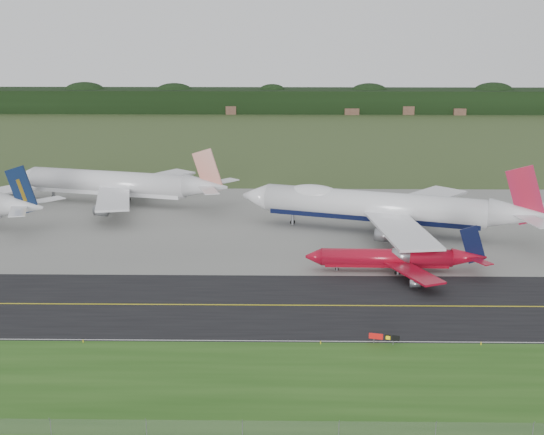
{
  "coord_description": "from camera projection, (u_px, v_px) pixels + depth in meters",
  "views": [
    {
      "loc": [
        -1.05,
        -131.93,
        51.01
      ],
      "look_at": [
        -3.37,
        22.0,
        9.42
      ],
      "focal_mm": 50.0,
      "sensor_mm": 36.0,
      "label": 1
    }
  ],
  "objects": [
    {
      "name": "perimeter_fence",
      "position": [
        291.0,
        429.0,
        94.02
      ],
      "size": [
        320.0,
        0.1,
        320.0
      ],
      "color": "slate",
      "rests_on": "ground"
    },
    {
      "name": "jet_star_tail",
      "position": [
        119.0,
        184.0,
        208.5
      ],
      "size": [
        62.76,
        51.51,
        16.71
      ],
      "color": "silver",
      "rests_on": "ground"
    },
    {
      "name": "taxiway",
      "position": [
        288.0,
        305.0,
        136.77
      ],
      "size": [
        400.0,
        32.0,
        0.02
      ],
      "primitive_type": "cube",
      "color": "black",
      "rests_on": "ground"
    },
    {
      "name": "edge_marker_center",
      "position": [
        321.0,
        342.0,
        120.71
      ],
      "size": [
        0.16,
        0.16,
        0.5
      ],
      "primitive_type": "cylinder",
      "color": "yellow",
      "rests_on": "ground"
    },
    {
      "name": "taxiway_edge_line",
      "position": [
        289.0,
        341.0,
        121.81
      ],
      "size": [
        400.0,
        0.25,
        0.0
      ],
      "primitive_type": "cube",
      "color": "silver",
      "rests_on": "taxiway"
    },
    {
      "name": "taxiway_centreline",
      "position": [
        288.0,
        305.0,
        136.77
      ],
      "size": [
        400.0,
        0.4,
        0.0
      ],
      "primitive_type": "cube",
      "color": "gold",
      "rests_on": "taxiway"
    },
    {
      "name": "horizon_treeline",
      "position": [
        285.0,
        102.0,
        403.47
      ],
      "size": [
        700.0,
        25.0,
        12.0
      ],
      "color": "black",
      "rests_on": "ground"
    },
    {
      "name": "taxiway_sign",
      "position": [
        384.0,
        337.0,
        120.52
      ],
      "size": [
        4.78,
        1.29,
        1.62
      ],
      "color": "slate",
      "rests_on": "ground"
    },
    {
      "name": "jet_ba_747",
      "position": [
        385.0,
        207.0,
        180.52
      ],
      "size": [
        72.47,
        58.58,
        18.64
      ],
      "color": "silver",
      "rests_on": "ground"
    },
    {
      "name": "ground",
      "position": [
        288.0,
        297.0,
        140.64
      ],
      "size": [
        600.0,
        600.0,
        0.0
      ],
      "primitive_type": "plane",
      "color": "#384520",
      "rests_on": "ground"
    },
    {
      "name": "grass_verge",
      "position": [
        290.0,
        387.0,
        106.85
      ],
      "size": [
        400.0,
        30.0,
        0.01
      ],
      "primitive_type": "cube",
      "color": "#244C16",
      "rests_on": "ground"
    },
    {
      "name": "edge_marker_left",
      "position": [
        83.0,
        341.0,
        121.26
      ],
      "size": [
        0.16,
        0.16,
        0.5
      ],
      "primitive_type": "cylinder",
      "color": "yellow",
      "rests_on": "ground"
    },
    {
      "name": "jet_red_737",
      "position": [
        397.0,
        258.0,
        154.16
      ],
      "size": [
        36.81,
        30.1,
        9.96
      ],
      "color": "maroon",
      "rests_on": "ground"
    },
    {
      "name": "edge_marker_right",
      "position": [
        481.0,
        343.0,
        120.34
      ],
      "size": [
        0.16,
        0.16,
        0.5
      ],
      "primitive_type": "cylinder",
      "color": "yellow",
      "rests_on": "ground"
    },
    {
      "name": "apron",
      "position": [
        287.0,
        224.0,
        189.87
      ],
      "size": [
        400.0,
        78.0,
        0.01
      ],
      "primitive_type": "cube",
      "color": "gray",
      "rests_on": "ground"
    }
  ]
}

